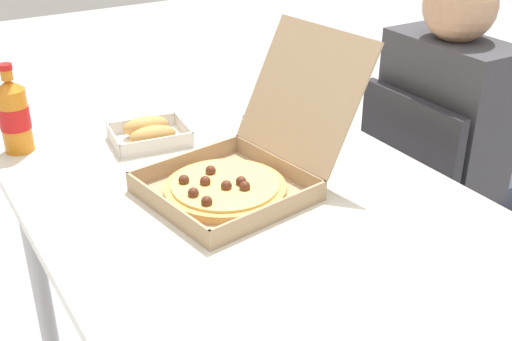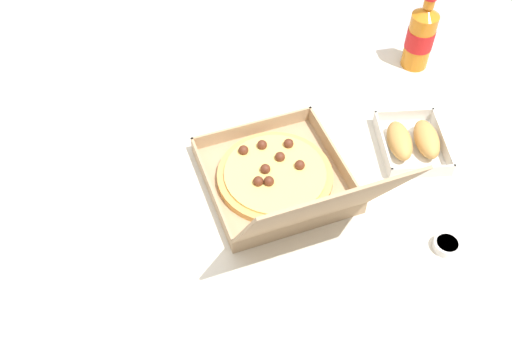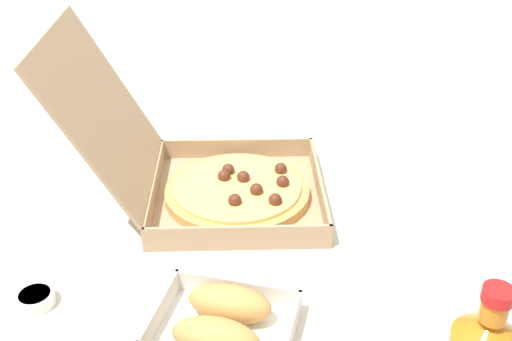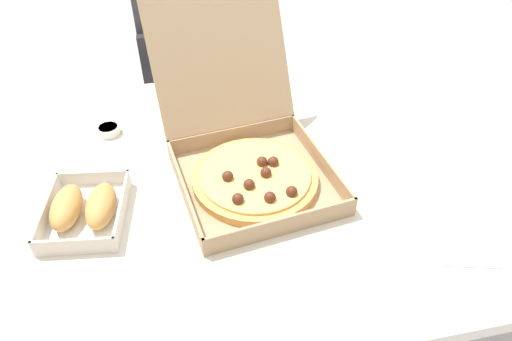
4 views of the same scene
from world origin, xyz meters
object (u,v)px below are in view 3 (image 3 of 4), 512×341
at_px(pizza_box_open, 215,178).
at_px(paper_menu, 359,113).
at_px(dipping_sauce_cup, 35,298).
at_px(bread_side_box, 223,323).

xyz_separation_m(pizza_box_open, paper_menu, (0.41, -0.28, -0.04)).
bearing_deg(dipping_sauce_cup, paper_menu, -34.10).
xyz_separation_m(pizza_box_open, bread_side_box, (-0.34, -0.07, -0.02)).
bearing_deg(dipping_sauce_cup, pizza_box_open, -34.58).
bearing_deg(paper_menu, pizza_box_open, 160.62).
relative_size(pizza_box_open, paper_menu, 2.38).
height_order(pizza_box_open, bread_side_box, pizza_box_open).
bearing_deg(bread_side_box, dipping_sauce_cup, 83.64).
bearing_deg(pizza_box_open, paper_menu, -33.74).
bearing_deg(dipping_sauce_cup, bread_side_box, -96.36).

